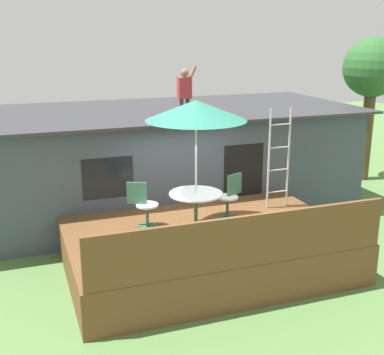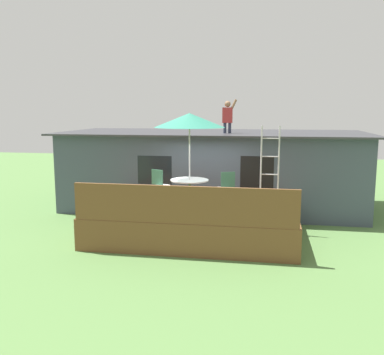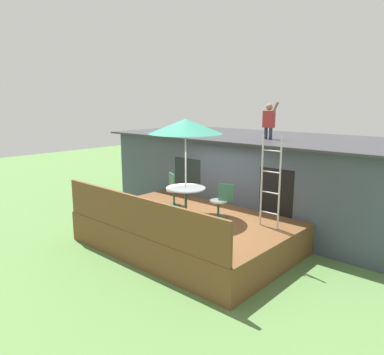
{
  "view_description": "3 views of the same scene",
  "coord_description": "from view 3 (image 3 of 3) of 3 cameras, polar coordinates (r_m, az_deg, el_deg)",
  "views": [
    {
      "loc": [
        -3.39,
        -8.65,
        4.52
      ],
      "look_at": [
        0.08,
        0.96,
        1.57
      ],
      "focal_mm": 46.98,
      "sensor_mm": 36.0,
      "label": 1
    },
    {
      "loc": [
        1.88,
        -11.24,
        3.43
      ],
      "look_at": [
        -0.27,
        0.91,
        1.46
      ],
      "focal_mm": 39.83,
      "sensor_mm": 36.0,
      "label": 2
    },
    {
      "loc": [
        6.25,
        -6.9,
        3.77
      ],
      "look_at": [
        -0.6,
        0.73,
        1.65
      ],
      "focal_mm": 34.45,
      "sensor_mm": 36.0,
      "label": 3
    }
  ],
  "objects": [
    {
      "name": "person_figure",
      "position": [
        11.28,
        11.86,
        8.91
      ],
      "size": [
        0.47,
        0.2,
        1.11
      ],
      "color": "#33384C",
      "rests_on": "house"
    },
    {
      "name": "patio_table",
      "position": [
        9.73,
        -0.97,
        -2.48
      ],
      "size": [
        1.04,
        1.04,
        0.74
      ],
      "color": "#33664C",
      "rests_on": "deck"
    },
    {
      "name": "step_ladder",
      "position": [
        8.87,
        12.05,
        -0.73
      ],
      "size": [
        0.52,
        0.04,
        2.2
      ],
      "color": "silver",
      "rests_on": "deck"
    },
    {
      "name": "house",
      "position": [
        12.45,
        10.96,
        0.21
      ],
      "size": [
        10.5,
        4.5,
        2.66
      ],
      "color": "#424C5B",
      "rests_on": "ground"
    },
    {
      "name": "patio_chair_left",
      "position": [
        10.72,
        -2.93,
        -1.88
      ],
      "size": [
        0.59,
        0.44,
        0.92
      ],
      "rotation": [
        0.0,
        0.0,
        -0.46
      ],
      "color": "#33664C",
      "rests_on": "deck"
    },
    {
      "name": "deck_railing",
      "position": [
        8.43,
        -8.65,
        -5.82
      ],
      "size": [
        5.29,
        0.08,
        0.9
      ],
      "primitive_type": "cube",
      "color": "brown",
      "rests_on": "deck"
    },
    {
      "name": "patio_chair_right",
      "position": [
        9.49,
        4.54,
        -3.7
      ],
      "size": [
        0.6,
        0.44,
        0.92
      ],
      "rotation": [
        0.0,
        0.0,
        -2.75
      ],
      "color": "#33664C",
      "rests_on": "deck"
    },
    {
      "name": "ground_plane",
      "position": [
        10.04,
        -0.22,
        -10.35
      ],
      "size": [
        40.0,
        40.0,
        0.0
      ],
      "primitive_type": "plane",
      "color": "#567F42"
    },
    {
      "name": "patio_umbrella",
      "position": [
        9.46,
        -1.01,
        7.92
      ],
      "size": [
        1.9,
        1.9,
        2.54
      ],
      "color": "silver",
      "rests_on": "deck"
    },
    {
      "name": "deck",
      "position": [
        9.9,
        -0.22,
        -8.2
      ],
      "size": [
        5.39,
        3.76,
        0.8
      ],
      "primitive_type": "cube",
      "color": "brown",
      "rests_on": "ground"
    }
  ]
}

